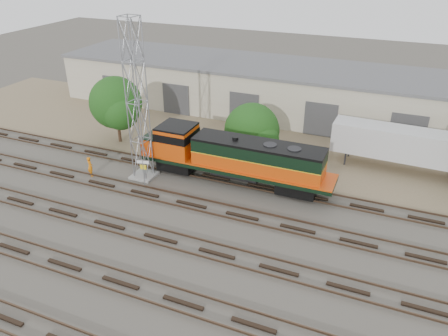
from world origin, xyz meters
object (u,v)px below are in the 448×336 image
at_px(locomotive, 232,157).
at_px(semi_trailer, 410,146).
at_px(signal_tower, 137,105).
at_px(worker, 90,166).

height_order(locomotive, semi_trailer, locomotive).
bearing_deg(locomotive, signal_tower, -163.44).
bearing_deg(signal_tower, locomotive, 16.56).
bearing_deg(worker, signal_tower, -129.16).
height_order(locomotive, worker, locomotive).
bearing_deg(worker, locomotive, -131.71).
relative_size(locomotive, worker, 9.26).
height_order(worker, semi_trailer, semi_trailer).
xyz_separation_m(locomotive, semi_trailer, (12.92, 7.22, 0.11)).
bearing_deg(locomotive, semi_trailer, 29.19).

